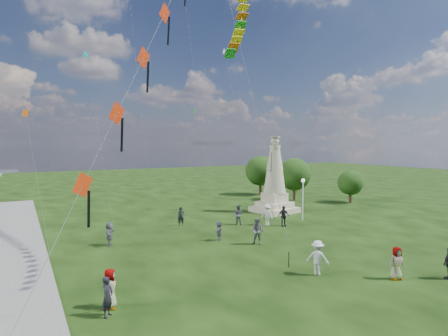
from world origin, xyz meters
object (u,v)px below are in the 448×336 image
person_0 (108,297)px  person_5 (109,234)px  person_4 (397,263)px  person_8 (267,215)px  person_7 (238,215)px  person_10 (110,289)px  person_6 (181,216)px  person_11 (219,231)px  person_1 (258,231)px  person_2 (317,258)px  person_9 (283,216)px  statue (275,184)px  lamppost (303,190)px

person_0 → person_5: bearing=28.4°
person_0 → person_4: bearing=-61.3°
person_0 → person_8: bearing=-14.7°
person_7 → person_10: size_ratio=1.01×
person_6 → person_11: (0.56, -5.93, -0.10)m
person_4 → person_10: person_10 is taller
person_1 → person_10: 12.49m
person_2 → person_7: size_ratio=1.07×
person_2 → person_0: bearing=45.2°
person_9 → person_11: 7.26m
person_0 → person_7: size_ratio=0.95×
person_11 → person_8: bearing=149.2°
person_5 → person_10: size_ratio=0.96×
person_10 → statue: bearing=-34.0°
person_2 → person_7: 13.16m
person_5 → person_9: bearing=-71.8°
person_7 → person_11: person_7 is taller
person_7 → person_11: (-4.02, -3.97, -0.16)m
person_8 → person_10: (-15.54, -10.18, -0.06)m
statue → person_10: statue is taller
person_8 → person_1: bearing=-63.7°
statue → person_8: size_ratio=4.23×
lamppost → statue: bearing=87.9°
person_2 → person_8: (4.78, 11.39, -0.02)m
person_9 → person_10: bearing=-142.8°
person_4 → statue: bearing=85.1°
lamppost → person_10: bearing=-152.3°
person_1 → person_7: (2.19, 6.33, -0.07)m
person_2 → person_5: bearing=-5.2°
person_10 → person_11: size_ratio=1.20×
person_11 → statue: bearing=161.8°
person_6 → statue: bearing=30.7°
lamppost → person_2: lamppost is taller
person_6 → person_9: 8.85m
person_0 → person_9: person_9 is taller
person_9 → person_1: bearing=-135.7°
person_0 → person_4: (14.17, -3.00, 0.03)m
statue → person_5: (-17.77, -4.77, -2.12)m
lamppost → person_11: bearing=-165.4°
person_11 → person_7: bearing=171.6°
person_7 → person_4: bearing=138.6°
person_7 → person_9: person_7 is taller
person_8 → person_0: bearing=-77.8°
statue → person_9: (-3.33, -5.77, -2.08)m
person_1 → person_7: bearing=118.1°
person_0 → person_10: size_ratio=0.96×
person_4 → person_7: 15.41m
person_0 → person_9: bearing=-18.8°
lamppost → person_7: size_ratio=2.19×
person_5 → person_10: bearing=-169.6°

